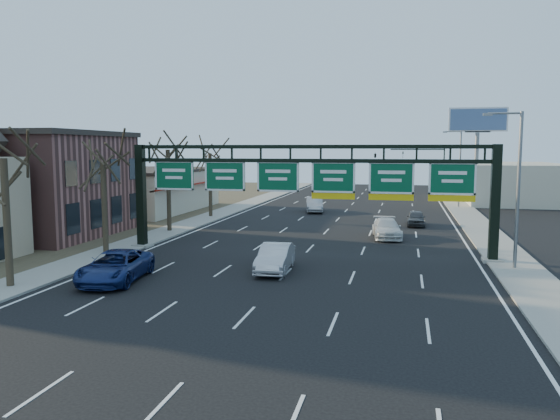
% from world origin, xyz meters
% --- Properties ---
extents(ground, '(160.00, 160.00, 0.00)m').
position_xyz_m(ground, '(0.00, 0.00, 0.00)').
color(ground, black).
rests_on(ground, ground).
extents(sidewalk_left, '(3.00, 120.00, 0.12)m').
position_xyz_m(sidewalk_left, '(-12.80, 20.00, 0.06)').
color(sidewalk_left, gray).
rests_on(sidewalk_left, ground).
extents(sidewalk_right, '(3.00, 120.00, 0.12)m').
position_xyz_m(sidewalk_right, '(12.80, 20.00, 0.06)').
color(sidewalk_right, gray).
rests_on(sidewalk_right, ground).
extents(dirt_strip_left, '(21.00, 120.00, 0.06)m').
position_xyz_m(dirt_strip_left, '(-25.00, 20.00, 0.03)').
color(dirt_strip_left, '#473D2B').
rests_on(dirt_strip_left, ground).
extents(lane_markings, '(21.60, 120.00, 0.01)m').
position_xyz_m(lane_markings, '(0.00, 20.00, 0.01)').
color(lane_markings, white).
rests_on(lane_markings, ground).
extents(sign_gantry, '(24.60, 1.20, 7.20)m').
position_xyz_m(sign_gantry, '(0.16, 8.00, 4.63)').
color(sign_gantry, black).
rests_on(sign_gantry, ground).
extents(brick_block, '(10.40, 12.40, 8.30)m').
position_xyz_m(brick_block, '(-21.50, 11.00, 4.16)').
color(brick_block, brown).
rests_on(brick_block, ground).
extents(cream_strip, '(10.90, 18.40, 4.70)m').
position_xyz_m(cream_strip, '(-21.48, 29.00, 2.36)').
color(cream_strip, beige).
rests_on(cream_strip, ground).
extents(building_right_distant, '(12.00, 20.00, 5.00)m').
position_xyz_m(building_right_distant, '(20.00, 50.00, 2.50)').
color(building_right_distant, beige).
rests_on(building_right_distant, ground).
extents(tree_near, '(3.60, 3.60, 8.86)m').
position_xyz_m(tree_near, '(-12.80, -4.00, 7.48)').
color(tree_near, '#33291C').
rests_on(tree_near, sidewalk_left).
extents(tree_gantry, '(3.60, 3.60, 8.48)m').
position_xyz_m(tree_gantry, '(-12.80, 5.00, 7.11)').
color(tree_gantry, '#33291C').
rests_on(tree_gantry, sidewalk_left).
extents(tree_mid, '(3.60, 3.60, 9.24)m').
position_xyz_m(tree_mid, '(-12.80, 15.00, 7.85)').
color(tree_mid, '#33291C').
rests_on(tree_mid, sidewalk_left).
extents(tree_far, '(3.60, 3.60, 8.86)m').
position_xyz_m(tree_far, '(-12.80, 25.00, 7.48)').
color(tree_far, '#33291C').
rests_on(tree_far, sidewalk_left).
extents(streetlight_near, '(2.15, 0.22, 9.00)m').
position_xyz_m(streetlight_near, '(12.47, 6.00, 5.08)').
color(streetlight_near, slate).
rests_on(streetlight_near, sidewalk_right).
extents(streetlight_far, '(2.15, 0.22, 9.00)m').
position_xyz_m(streetlight_far, '(12.47, 40.00, 5.08)').
color(streetlight_far, slate).
rests_on(streetlight_far, sidewalk_right).
extents(billboard_right, '(7.00, 0.50, 12.00)m').
position_xyz_m(billboard_right, '(15.00, 44.98, 9.06)').
color(billboard_right, slate).
rests_on(billboard_right, ground).
extents(traffic_signal_mast, '(10.16, 0.54, 7.00)m').
position_xyz_m(traffic_signal_mast, '(5.69, 55.00, 5.50)').
color(traffic_signal_mast, black).
rests_on(traffic_signal_mast, ground).
extents(car_blue_suv, '(3.34, 5.99, 1.58)m').
position_xyz_m(car_blue_suv, '(-8.35, -1.60, 0.79)').
color(car_blue_suv, navy).
rests_on(car_blue_suv, ground).
extents(car_silver_sedan, '(1.88, 4.76, 1.54)m').
position_xyz_m(car_silver_sedan, '(-0.72, 2.53, 0.77)').
color(car_silver_sedan, '#BCBBC0').
rests_on(car_silver_sedan, ground).
extents(car_white_wagon, '(2.67, 5.30, 1.48)m').
position_xyz_m(car_white_wagon, '(5.05, 15.87, 0.74)').
color(car_white_wagon, silver).
rests_on(car_white_wagon, ground).
extents(car_grey_far, '(1.59, 3.95, 1.35)m').
position_xyz_m(car_grey_far, '(7.40, 23.36, 0.67)').
color(car_grey_far, '#404145').
rests_on(car_grey_far, ground).
extents(car_silver_distant, '(2.66, 5.17, 1.62)m').
position_xyz_m(car_silver_distant, '(-3.28, 31.84, 0.81)').
color(car_silver_distant, '#9E9EA2').
rests_on(car_silver_distant, ground).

